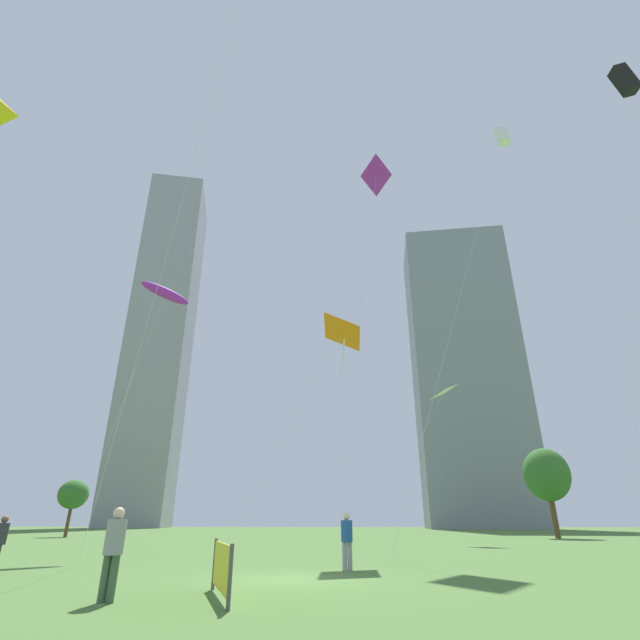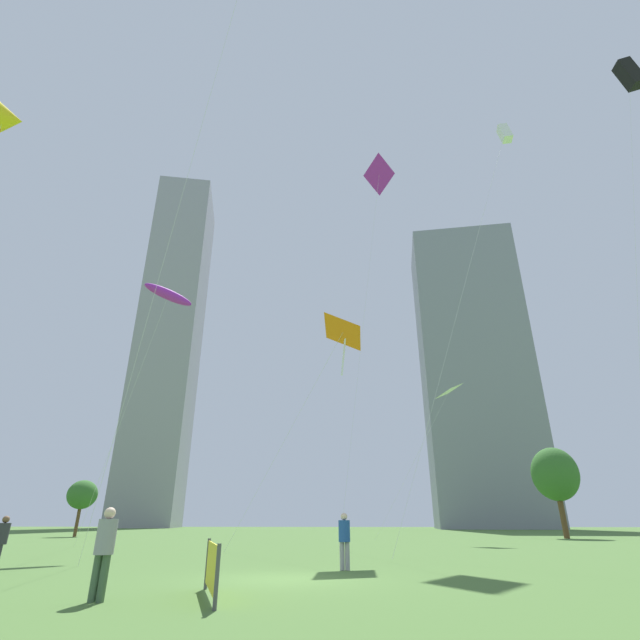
# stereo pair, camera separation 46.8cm
# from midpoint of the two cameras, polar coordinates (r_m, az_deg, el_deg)

# --- Properties ---
(ground) EXTENTS (280.00, 280.00, 0.00)m
(ground) POSITION_cam_midpoint_polar(r_m,az_deg,el_deg) (15.14, -3.56, -29.04)
(ground) COLOR #476B30
(person_standing_0) EXTENTS (0.37, 0.37, 1.68)m
(person_standing_0) POSITION_cam_midpoint_polar(r_m,az_deg,el_deg) (19.74, -33.78, -21.35)
(person_standing_0) COLOR #2D2D33
(person_standing_0) RESTS_ON ground
(person_standing_1) EXTENTS (0.40, 0.40, 1.78)m
(person_standing_1) POSITION_cam_midpoint_polar(r_m,az_deg,el_deg) (17.71, 3.83, -24.88)
(person_standing_1) COLOR gray
(person_standing_1) RESTS_ON ground
(person_standing_2) EXTENTS (0.40, 0.40, 1.79)m
(person_standing_2) POSITION_cam_midpoint_polar(r_m,az_deg,el_deg) (11.72, -23.67, -23.94)
(person_standing_2) COLOR #3F593F
(person_standing_2) RESTS_ON ground
(kite_flying_0) EXTENTS (4.90, 4.44, 30.69)m
(kite_flying_0) POSITION_cam_midpoint_polar(r_m,az_deg,el_deg) (43.66, 7.52, 17.04)
(kite_flying_0) COLOR silver
(kite_flying_0) RESTS_ON ground
(kite_flying_1) EXTENTS (10.30, 3.63, 28.11)m
(kite_flying_1) POSITION_cam_midpoint_polar(r_m,az_deg,el_deg) (38.64, 21.93, 20.30)
(kite_flying_1) COLOR silver
(kite_flying_1) RESTS_ON ground
(kite_flying_2) EXTENTS (4.87, 5.24, 23.84)m
(kite_flying_2) POSITION_cam_midpoint_polar(r_m,az_deg,el_deg) (33.81, -33.79, 19.80)
(kite_flying_2) COLOR silver
(kite_flying_2) RESTS_ON ground
(kite_flying_3) EXTENTS (7.89, 4.82, 11.35)m
(kite_flying_3) POSITION_cam_midpoint_polar(r_m,az_deg,el_deg) (24.92, 3.35, -1.69)
(kite_flying_3) COLOR silver
(kite_flying_3) RESTS_ON ground
(kite_flying_4) EXTENTS (8.06, 7.15, 15.99)m
(kite_flying_4) POSITION_cam_midpoint_polar(r_m,az_deg,el_deg) (32.70, -17.62, 2.94)
(kite_flying_4) COLOR silver
(kite_flying_4) RESTS_ON ground
(kite_flying_6) EXTENTS (3.62, 8.57, 32.63)m
(kite_flying_6) POSITION_cam_midpoint_polar(r_m,az_deg,el_deg) (44.50, 33.84, 23.61)
(kite_flying_6) COLOR silver
(kite_flying_6) RESTS_ON ground
(kite_flying_7) EXTENTS (7.82, 5.14, 12.45)m
(kite_flying_7) POSITION_cam_midpoint_polar(r_m,az_deg,el_deg) (42.44, 15.71, -8.38)
(kite_flying_7) COLOR silver
(kite_flying_7) RESTS_ON ground
(park_tree_0) EXTENTS (3.13, 3.13, 5.74)m
(park_tree_0) POSITION_cam_midpoint_polar(r_m,az_deg,el_deg) (60.68, -26.82, -18.51)
(park_tree_0) COLOR brown
(park_tree_0) RESTS_ON ground
(park_tree_1) EXTENTS (4.49, 4.49, 8.50)m
(park_tree_1) POSITION_cam_midpoint_polar(r_m,az_deg,el_deg) (55.06, 26.99, -16.44)
(park_tree_1) COLOR brown
(park_tree_1) RESTS_ON ground
(distant_highrise_0) EXTENTS (26.36, 21.43, 72.52)m
(distant_highrise_0) POSITION_cam_midpoint_polar(r_m,az_deg,el_deg) (123.86, 18.36, -5.88)
(distant_highrise_0) COLOR gray
(distant_highrise_0) RESTS_ON ground
(distant_highrise_1) EXTENTS (21.19, 27.52, 105.27)m
(distant_highrise_1) POSITION_cam_midpoint_polar(r_m,az_deg,el_deg) (150.87, -17.70, -2.43)
(distant_highrise_1) COLOR #939399
(distant_highrise_1) RESTS_ON ground
(event_banner) EXTENTS (1.15, 2.96, 1.11)m
(event_banner) POSITION_cam_midpoint_polar(r_m,az_deg,el_deg) (11.67, -11.83, -27.39)
(event_banner) COLOR #4C4C4C
(event_banner) RESTS_ON ground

